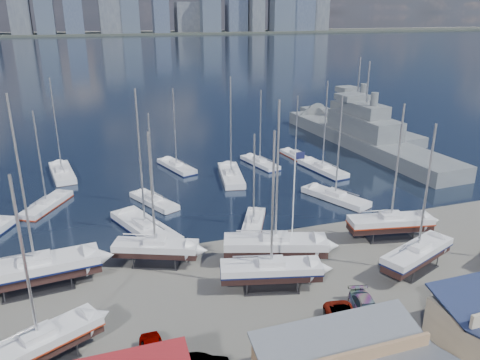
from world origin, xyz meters
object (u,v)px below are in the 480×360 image
object	(u,v)px
naval_ship_west	(355,122)
car_a	(153,354)
sailboat_cradle_0	(36,269)
naval_ship_east	(363,139)
flagpole	(294,199)

from	to	relation	value
naval_ship_west	car_a	world-z (taller)	naval_ship_west
sailboat_cradle_0	naval_ship_east	size ratio (longest dim) A/B	0.39
sailboat_cradle_0	flagpole	distance (m)	26.22
naval_ship_east	car_a	size ratio (longest dim) A/B	10.59
sailboat_cradle_0	naval_ship_west	world-z (taller)	sailboat_cradle_0
sailboat_cradle_0	flagpole	bearing A→B (deg)	-11.78
naval_ship_west	flagpole	size ratio (longest dim) A/B	3.09
sailboat_cradle_0	naval_ship_west	xyz separation A→B (m)	(64.77, 48.10, -0.56)
sailboat_cradle_0	car_a	world-z (taller)	sailboat_cradle_0
naval_ship_west	car_a	bearing A→B (deg)	131.77
naval_ship_west	flagpole	bearing A→B (deg)	136.26
naval_ship_west	car_a	size ratio (longest dim) A/B	8.33
car_a	naval_ship_west	bearing A→B (deg)	48.52
naval_ship_west	car_a	xyz separation A→B (m)	(-55.77, -61.84, -0.88)
sailboat_cradle_0	naval_ship_east	xyz separation A→B (m)	(58.10, 34.48, -0.56)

